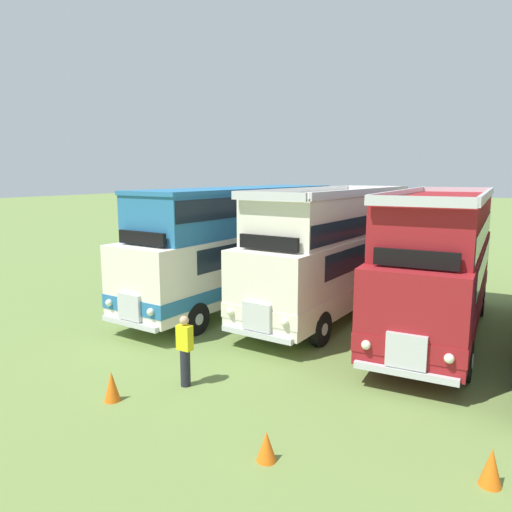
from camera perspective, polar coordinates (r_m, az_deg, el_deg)
The scene contains 7 objects.
bus_first_in_row at distance 18.68m, azimuth -1.84°, elevation 1.93°, with size 3.16×11.32×4.49m.
bus_second_in_row at distance 17.35m, azimuth 9.15°, elevation 0.81°, with size 3.02×9.88×4.52m.
bus_third_in_row at distance 15.85m, azimuth 20.87°, elevation -0.54°, with size 3.05×9.88×4.52m.
cone_near_end at distance 9.28m, azimuth 26.16°, elevation -21.58°, with size 0.36×0.36×0.66m, color orange.
cone_mid_row at distance 9.08m, azimuth 1.25°, elevation -21.66°, with size 0.36×0.36×0.55m, color orange.
cone_far_end at distance 11.51m, azimuth -16.75°, elevation -14.60°, with size 0.36×0.36×0.68m, color orange.
marshal_person at distance 11.68m, azimuth -8.44°, elevation -11.01°, with size 0.36×0.24×1.73m.
Camera 1 is at (-1.13, -15.49, 5.00)m, focal length 33.68 mm.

